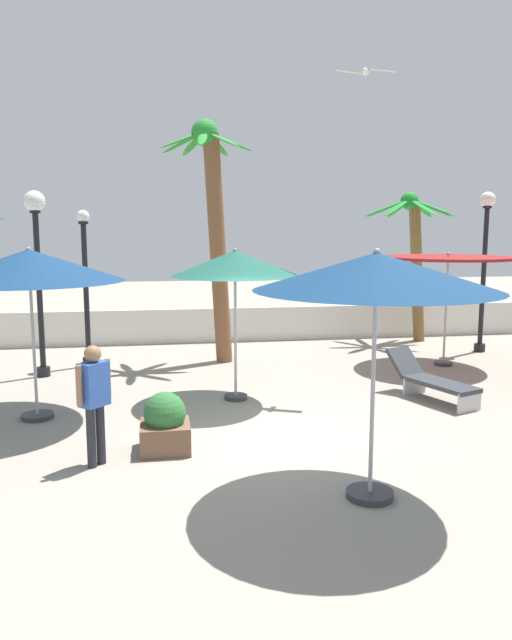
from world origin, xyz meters
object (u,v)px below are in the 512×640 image
at_px(palm_tree_2, 214,217).
at_px(lamp_post_1, 485,253).
at_px(guest_0, 94,394).
at_px(planter, 165,424).
at_px(lounge_chair_1, 431,379).
at_px(lamp_post_0, 37,252).
at_px(seagull_0, 365,71).
at_px(patio_umbrella_0, 29,266).
at_px(palm_tree_3, 414,245).
at_px(patio_umbrella_2, 376,274).
at_px(lamp_post_2, 86,285).
at_px(patio_umbrella_1, 448,261).
at_px(patio_umbrella_5, 235,264).

height_order(palm_tree_2, lamp_post_1, palm_tree_2).
xyz_separation_m(guest_0, planter, (0.91, 0.41, -0.60)).
bearing_deg(lounge_chair_1, lamp_post_0, 157.89).
distance_m(lounge_chair_1, guest_0, 6.23).
bearing_deg(seagull_0, palm_tree_2, 130.80).
xyz_separation_m(patio_umbrella_0, palm_tree_3, (8.98, 5.66, 0.13)).
distance_m(patio_umbrella_0, lounge_chair_1, 7.27).
distance_m(lamp_post_0, guest_0, 5.74).
relative_size(palm_tree_2, lamp_post_0, 1.43).
bearing_deg(patio_umbrella_2, lamp_post_2, 117.75).
relative_size(patio_umbrella_1, lounge_chair_1, 1.46).
distance_m(patio_umbrella_2, lamp_post_1, 9.61).
relative_size(palm_tree_2, lounge_chair_1, 2.83).
bearing_deg(patio_umbrella_0, guest_0, -62.36).
xyz_separation_m(patio_umbrella_2, lamp_post_1, (5.70, 7.74, -0.12)).
bearing_deg(lamp_post_0, palm_tree_3, 15.67).
distance_m(palm_tree_3, lamp_post_2, 8.77).
bearing_deg(palm_tree_3, patio_umbrella_1, -99.14).
bearing_deg(guest_0, lounge_chair_1, 21.39).
xyz_separation_m(patio_umbrella_0, lamp_post_0, (-0.43, 3.02, 0.12)).
bearing_deg(lounge_chair_1, patio_umbrella_5, 170.47).
bearing_deg(guest_0, patio_umbrella_1, 33.70).
bearing_deg(seagull_0, lamp_post_1, 35.40).
distance_m(patio_umbrella_5, palm_tree_2, 3.37).
height_order(lamp_post_2, guest_0, lamp_post_2).
bearing_deg(patio_umbrella_1, palm_tree_2, 166.69).
distance_m(lamp_post_2, lounge_chair_1, 7.70).
relative_size(palm_tree_3, seagull_0, 3.99).
xyz_separation_m(seagull_0, planter, (-3.78, -2.77, -5.57)).
distance_m(patio_umbrella_0, patio_umbrella_1, 8.90).
xyz_separation_m(patio_umbrella_0, lamp_post_1, (10.13, 3.98, -0.01)).
distance_m(palm_tree_3, guest_0, 11.23).
relative_size(seagull_0, planter, 1.21).
relative_size(patio_umbrella_1, palm_tree_2, 0.51).
bearing_deg(lamp_post_2, seagull_0, -28.22).
distance_m(lamp_post_2, planter, 6.10).
relative_size(palm_tree_3, lamp_post_2, 1.16).
bearing_deg(patio_umbrella_1, lounge_chair_1, -120.61).
relative_size(patio_umbrella_1, palm_tree_3, 0.70).
bearing_deg(lamp_post_1, palm_tree_3, 124.65).
height_order(lounge_chair_1, planter, planter).
bearing_deg(patio_umbrella_1, seagull_0, -147.12).
relative_size(patio_umbrella_5, lamp_post_1, 0.69).
bearing_deg(lounge_chair_1, patio_umbrella_2, -123.54).
bearing_deg(lamp_post_1, patio_umbrella_1, -140.84).
bearing_deg(patio_umbrella_5, palm_tree_2, 91.26).
relative_size(palm_tree_2, guest_0, 3.41).
xyz_separation_m(lamp_post_0, lamp_post_2, (0.85, 0.84, -0.78)).
relative_size(patio_umbrella_2, palm_tree_3, 0.71).
relative_size(patio_umbrella_2, seagull_0, 2.83).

